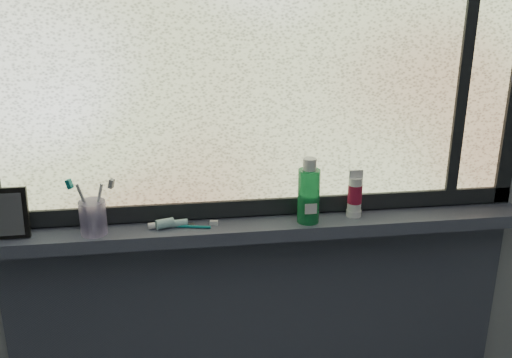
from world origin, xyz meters
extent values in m
cube|color=#9EA3A8|center=(0.00, 1.30, 1.25)|extent=(3.00, 0.01, 2.50)
cube|color=#43485A|center=(0.00, 1.23, 1.00)|extent=(1.62, 0.14, 0.04)
cube|color=#43485A|center=(0.00, 1.29, 0.49)|extent=(1.62, 0.02, 0.98)
cube|color=silver|center=(0.00, 1.28, 1.53)|extent=(1.50, 0.01, 1.00)
cube|color=black|center=(0.00, 1.28, 1.05)|extent=(1.60, 0.03, 0.05)
cube|color=black|center=(0.60, 1.28, 1.53)|extent=(0.03, 0.03, 1.00)
cube|color=black|center=(-0.73, 1.22, 1.09)|extent=(0.12, 0.06, 0.14)
cylinder|color=#B3A6DB|center=(-0.50, 1.21, 1.07)|extent=(0.09, 0.09, 0.10)
cylinder|color=green|center=(0.12, 1.21, 1.12)|extent=(0.08, 0.08, 0.16)
cylinder|color=silver|center=(0.27, 1.23, 1.10)|extent=(0.05, 0.05, 0.11)
camera|label=1|loc=(-0.25, -0.32, 1.71)|focal=40.00mm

